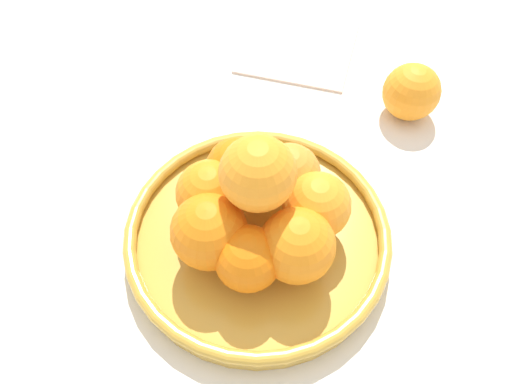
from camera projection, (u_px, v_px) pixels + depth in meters
The scene contains 5 objects.
ground_plane at pixel (256, 243), 0.57m from camera, with size 4.00×4.00×0.00m, color white.
fruit_bowl at pixel (256, 236), 0.56m from camera, with size 0.30×0.30×0.03m.
orange_pile at pixel (256, 207), 0.51m from camera, with size 0.19×0.18×0.13m.
stray_orange at pixel (410, 92), 0.66m from camera, with size 0.08×0.08×0.08m, color orange.
napkin_folded at pixel (297, 46), 0.77m from camera, with size 0.17×0.17×0.01m, color beige.
Camera 1 is at (0.00, -0.29, 0.50)m, focal length 35.00 mm.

